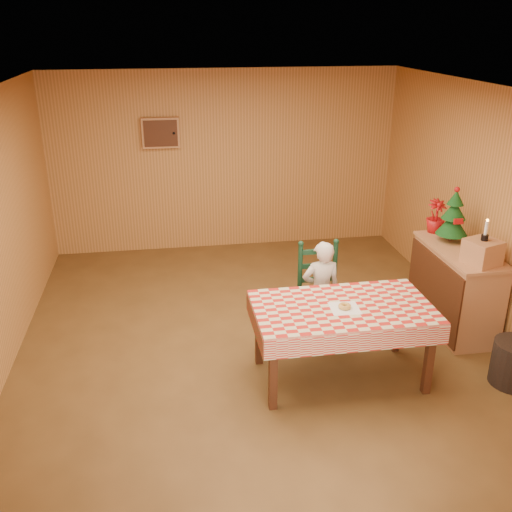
{
  "coord_description": "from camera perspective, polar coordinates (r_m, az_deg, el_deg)",
  "views": [
    {
      "loc": [
        -0.87,
        -5.15,
        3.19
      ],
      "look_at": [
        0.0,
        0.2,
        0.95
      ],
      "focal_mm": 40.0,
      "sensor_mm": 36.0,
      "label": 1
    }
  ],
  "objects": [
    {
      "name": "napkin",
      "position": [
        5.27,
        8.85,
        -5.18
      ],
      "size": [
        0.27,
        0.27,
        0.0
      ],
      "primitive_type": "cube",
      "rotation": [
        0.0,
        0.0,
        -0.05
      ],
      "color": "white",
      "rests_on": "dining_table"
    },
    {
      "name": "seated_child",
      "position": [
        6.03,
        6.51,
        -3.57
      ],
      "size": [
        0.41,
        0.27,
        1.12
      ],
      "primitive_type": "imported",
      "rotation": [
        0.0,
        0.0,
        3.14
      ],
      "color": "silver",
      "rests_on": "ground"
    },
    {
      "name": "cabin_walls",
      "position": [
        5.91,
        -0.55,
        9.09
      ],
      "size": [
        5.1,
        6.05,
        2.65
      ],
      "color": "#BB7F43",
      "rests_on": "ground"
    },
    {
      "name": "crate",
      "position": [
        6.12,
        21.69,
        0.37
      ],
      "size": [
        0.38,
        0.38,
        0.25
      ],
      "primitive_type": "cube",
      "rotation": [
        0.0,
        0.0,
        0.33
      ],
      "color": "tan",
      "rests_on": "shelf_unit"
    },
    {
      "name": "flower_arrangement",
      "position": [
        6.86,
        17.54,
        3.83
      ],
      "size": [
        0.24,
        0.24,
        0.39
      ],
      "primitive_type": "imported",
      "rotation": [
        0.0,
        0.0,
        0.1
      ],
      "color": "#A80F12",
      "rests_on": "shelf_unit"
    },
    {
      "name": "candle_set",
      "position": [
        6.06,
        21.95,
        2.04
      ],
      "size": [
        0.07,
        0.07,
        0.22
      ],
      "color": "black",
      "rests_on": "crate"
    },
    {
      "name": "ladder_chair",
      "position": [
        6.1,
        6.35,
        -3.84
      ],
      "size": [
        0.44,
        0.4,
        1.08
      ],
      "color": "#10311D",
      "rests_on": "ground"
    },
    {
      "name": "ground",
      "position": [
        6.12,
        0.3,
        -8.96
      ],
      "size": [
        6.0,
        6.0,
        0.0
      ],
      "primitive_type": "plane",
      "color": "brown",
      "rests_on": "ground"
    },
    {
      "name": "christmas_tree",
      "position": [
        6.6,
        19.13,
        3.72
      ],
      "size": [
        0.34,
        0.34,
        0.62
      ],
      "color": "#462212",
      "rests_on": "shelf_unit"
    },
    {
      "name": "dining_table",
      "position": [
        5.35,
        8.64,
        -5.74
      ],
      "size": [
        1.66,
        0.96,
        0.77
      ],
      "color": "#462212",
      "rests_on": "ground"
    },
    {
      "name": "donut",
      "position": [
        5.26,
        8.87,
        -4.98
      ],
      "size": [
        0.15,
        0.15,
        0.04
      ],
      "primitive_type": "torus",
      "rotation": [
        0.0,
        0.0,
        0.31
      ],
      "color": "gold",
      "rests_on": "napkin"
    },
    {
      "name": "shelf_unit",
      "position": [
        6.66,
        19.24,
        -3.05
      ],
      "size": [
        0.54,
        1.24,
        0.93
      ],
      "color": "tan",
      "rests_on": "ground"
    }
  ]
}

